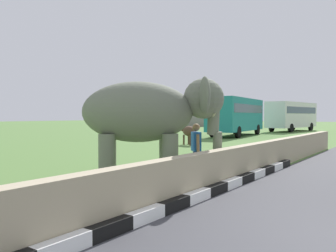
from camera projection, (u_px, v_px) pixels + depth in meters
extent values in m
cube|color=white|center=(62.00, 247.00, 4.72)|extent=(0.90, 0.20, 0.24)
cube|color=black|center=(110.00, 229.00, 5.46)|extent=(0.90, 0.20, 0.24)
cube|color=white|center=(146.00, 216.00, 6.19)|extent=(0.90, 0.20, 0.24)
cube|color=black|center=(174.00, 205.00, 6.93)|extent=(0.90, 0.20, 0.24)
cube|color=white|center=(197.00, 196.00, 7.66)|extent=(0.90, 0.20, 0.24)
cube|color=black|center=(216.00, 189.00, 8.40)|extent=(0.90, 0.20, 0.24)
cube|color=white|center=(232.00, 183.00, 9.14)|extent=(0.90, 0.20, 0.24)
cube|color=black|center=(245.00, 178.00, 9.87)|extent=(0.90, 0.20, 0.24)
cube|color=white|center=(257.00, 174.00, 10.61)|extent=(0.90, 0.20, 0.24)
cube|color=black|center=(267.00, 170.00, 11.34)|extent=(0.90, 0.20, 0.24)
cube|color=white|center=(276.00, 167.00, 12.08)|extent=(0.90, 0.20, 0.24)
cube|color=black|center=(284.00, 164.00, 12.82)|extent=(0.90, 0.20, 0.24)
cube|color=tan|center=(207.00, 172.00, 8.64)|extent=(28.00, 0.36, 1.00)
cylinder|color=slate|center=(167.00, 156.00, 10.37)|extent=(0.44, 0.44, 1.41)
cylinder|color=slate|center=(170.00, 160.00, 9.47)|extent=(0.44, 0.44, 1.41)
cylinder|color=slate|center=(109.00, 157.00, 10.18)|extent=(0.44, 0.44, 1.41)
cylinder|color=slate|center=(107.00, 160.00, 9.28)|extent=(0.44, 0.44, 1.41)
ellipsoid|color=slate|center=(138.00, 112.00, 9.78)|extent=(3.25, 3.38, 1.70)
sphere|color=slate|center=(204.00, 99.00, 9.98)|extent=(1.16, 1.16, 1.16)
ellipsoid|color=#D84C8C|center=(214.00, 93.00, 10.01)|extent=(0.72, 0.69, 0.44)
ellipsoid|color=slate|center=(194.00, 98.00, 10.74)|extent=(0.83, 0.78, 1.00)
ellipsoid|color=slate|center=(205.00, 95.00, 9.19)|extent=(0.83, 0.78, 1.00)
cylinder|color=slate|center=(214.00, 118.00, 10.03)|extent=(0.59, 0.58, 0.99)
cylinder|color=slate|center=(217.00, 146.00, 10.07)|extent=(0.41, 0.41, 0.82)
cone|color=beige|center=(209.00, 114.00, 10.30)|extent=(0.52, 0.48, 0.22)
cone|color=beige|center=(214.00, 114.00, 9.74)|extent=(0.52, 0.48, 0.22)
cylinder|color=navy|center=(195.00, 164.00, 10.76)|extent=(0.15, 0.15, 0.82)
cylinder|color=navy|center=(197.00, 165.00, 10.56)|extent=(0.15, 0.15, 0.82)
cube|color=#1E59B2|center=(196.00, 141.00, 10.64)|extent=(0.46, 0.45, 0.58)
cylinder|color=#9E7251|center=(194.00, 142.00, 10.90)|extent=(0.13, 0.13, 0.52)
cylinder|color=#9E7251|center=(198.00, 143.00, 10.38)|extent=(0.17, 0.17, 0.53)
sphere|color=#9E7251|center=(196.00, 127.00, 10.63)|extent=(0.23, 0.23, 0.23)
cube|color=teal|center=(237.00, 115.00, 32.92)|extent=(10.01, 3.53, 3.00)
cube|color=#3F5160|center=(237.00, 109.00, 32.90)|extent=(9.24, 3.48, 0.76)
cylinder|color=black|center=(235.00, 129.00, 36.26)|extent=(1.03, 0.40, 1.00)
cylinder|color=black|center=(257.00, 129.00, 35.15)|extent=(1.03, 0.40, 1.00)
cylinder|color=black|center=(213.00, 131.00, 30.78)|extent=(1.03, 0.40, 1.00)
cylinder|color=black|center=(238.00, 132.00, 29.66)|extent=(1.03, 0.40, 1.00)
cube|color=silver|center=(292.00, 115.00, 42.52)|extent=(9.99, 3.61, 3.00)
cube|color=#3F5160|center=(292.00, 110.00, 42.50)|extent=(9.22, 3.56, 0.76)
cylinder|color=black|center=(293.00, 126.00, 45.66)|extent=(1.03, 0.41, 1.00)
cylinder|color=black|center=(311.00, 127.00, 44.13)|extent=(1.03, 0.41, 1.00)
cylinder|color=black|center=(272.00, 128.00, 40.99)|extent=(1.03, 0.41, 1.00)
cylinder|color=black|center=(291.00, 128.00, 39.46)|extent=(1.03, 0.41, 1.00)
cylinder|color=#473323|center=(184.00, 140.00, 22.77)|extent=(0.12, 0.12, 0.65)
cylinder|color=#473323|center=(189.00, 140.00, 22.92)|extent=(0.12, 0.12, 0.65)
cylinder|color=#473323|center=(190.00, 141.00, 21.95)|extent=(0.12, 0.12, 0.65)
cylinder|color=#473323|center=(195.00, 140.00, 22.10)|extent=(0.12, 0.12, 0.65)
ellipsoid|color=#473323|center=(190.00, 131.00, 22.42)|extent=(1.27, 1.60, 0.66)
ellipsoid|color=#473323|center=(183.00, 129.00, 23.26)|extent=(0.43, 0.48, 0.32)
ellipsoid|color=slate|center=(193.00, 125.00, 70.50)|extent=(25.32, 20.26, 11.92)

